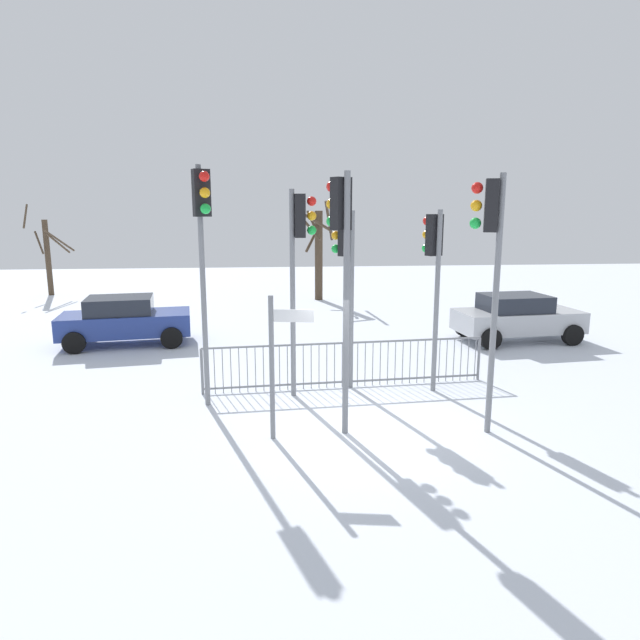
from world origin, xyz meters
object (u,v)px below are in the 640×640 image
traffic_light_mid_left (299,247)px  car_blue_mid (125,320)px  car_silver_trailing (517,317)px  bare_tree_centre (48,254)px  traffic_light_foreground_right (341,245)px  traffic_light_mid_right (434,260)px  bare_tree_left (318,250)px  traffic_light_foreground_left (203,233)px  traffic_light_rear_left (490,247)px  traffic_light_rear_right (346,259)px  direction_sign_post (276,359)px

traffic_light_mid_left → car_blue_mid: size_ratio=1.12×
car_silver_trailing → bare_tree_centre: size_ratio=0.91×
traffic_light_foreground_right → car_silver_trailing: size_ratio=1.19×
traffic_light_mid_right → traffic_light_mid_left: traffic_light_mid_left is taller
bare_tree_left → traffic_light_mid_right: bearing=-83.9°
traffic_light_foreground_right → traffic_light_mid_right: traffic_light_foreground_right is taller
traffic_light_foreground_right → traffic_light_foreground_left: (-2.56, 1.50, 0.15)m
car_blue_mid → bare_tree_centre: (-6.08, 10.52, 1.24)m
traffic_light_rear_left → traffic_light_rear_right: 3.61m
traffic_light_foreground_left → bare_tree_left: 14.21m
direction_sign_post → car_blue_mid: size_ratio=0.65×
traffic_light_rear_left → bare_tree_centre: 23.12m
traffic_light_mid_left → bare_tree_left: traffic_light_mid_left is taller
traffic_light_mid_right → direction_sign_post: 4.58m
traffic_light_foreground_right → traffic_light_rear_right: size_ratio=1.16×
traffic_light_rear_right → traffic_light_mid_right: size_ratio=0.99×
car_silver_trailing → bare_tree_centre: bare_tree_centre is taller
traffic_light_mid_right → bare_tree_left: 13.06m
traffic_light_foreground_right → traffic_light_mid_right: 3.27m
traffic_light_rear_right → direction_sign_post: 3.61m
traffic_light_rear_right → car_blue_mid: size_ratio=1.01×
traffic_light_rear_left → car_silver_trailing: bearing=-9.7°
traffic_light_mid_right → bare_tree_centre: bare_tree_centre is taller
traffic_light_mid_right → bare_tree_centre: size_ratio=0.94×
car_blue_mid → car_silver_trailing: same height
traffic_light_mid_right → traffic_light_foreground_right: bearing=-160.6°
car_blue_mid → bare_tree_left: (6.65, 7.91, 1.49)m
traffic_light_foreground_right → traffic_light_rear_right: bearing=48.0°
bare_tree_left → traffic_light_foreground_right: bearing=-93.7°
traffic_light_mid_right → direction_sign_post: bearing=-168.9°
direction_sign_post → bare_tree_left: bare_tree_left is taller
traffic_light_mid_left → bare_tree_centre: traffic_light_mid_left is taller
traffic_light_mid_left → traffic_light_rear_right: bearing=114.7°
direction_sign_post → car_silver_trailing: size_ratio=0.66×
traffic_light_rear_right → traffic_light_mid_left: size_ratio=0.90×
traffic_light_mid_left → bare_tree_left: bearing=171.3°
traffic_light_foreground_left → bare_tree_centre: 18.79m
traffic_light_rear_right → direction_sign_post: size_ratio=1.55×
bare_tree_left → traffic_light_mid_left: bearing=-97.0°
traffic_light_rear_right → traffic_light_mid_right: (1.90, -0.37, 0.02)m
traffic_light_rear_right → bare_tree_centre: 19.52m
traffic_light_foreground_left → car_silver_trailing: 10.71m
bare_tree_centre → traffic_light_rear_left: bearing=-51.6°
traffic_light_rear_left → bare_tree_centre: (-14.34, 18.08, -1.42)m
traffic_light_rear_left → traffic_light_rear_right: size_ratio=1.16×
traffic_light_rear_right → bare_tree_left: size_ratio=0.91×
traffic_light_rear_left → traffic_light_foreground_right: bearing=103.4°
traffic_light_mid_right → bare_tree_left: (-1.37, 12.97, -0.72)m
traffic_light_mid_right → car_silver_trailing: 6.37m
traffic_light_foreground_right → traffic_light_foreground_left: size_ratio=0.96×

